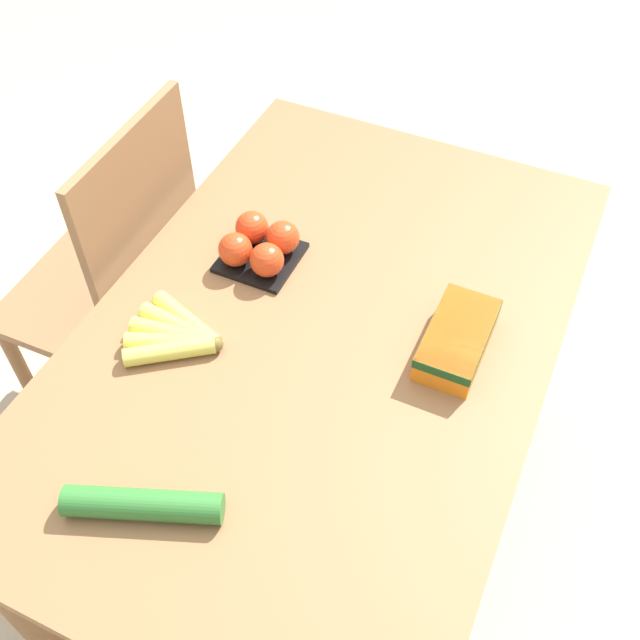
{
  "coord_description": "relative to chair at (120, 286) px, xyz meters",
  "views": [
    {
      "loc": [
        -0.79,
        -0.36,
        1.8
      ],
      "look_at": [
        0.0,
        0.0,
        0.78
      ],
      "focal_mm": 42.0,
      "sensor_mm": 36.0,
      "label": 1
    }
  ],
  "objects": [
    {
      "name": "carrot_bag",
      "position": [
        -0.06,
        -0.82,
        0.3
      ],
      "size": [
        0.2,
        0.1,
        0.06
      ],
      "color": "orange",
      "rests_on": "dining_table"
    },
    {
      "name": "cucumber_near",
      "position": [
        -0.56,
        -0.49,
        0.29
      ],
      "size": [
        0.13,
        0.24,
        0.05
      ],
      "color": "#2D702D",
      "rests_on": "dining_table"
    },
    {
      "name": "tomato_pack",
      "position": [
        -0.01,
        -0.4,
        0.3
      ],
      "size": [
        0.15,
        0.15,
        0.08
      ],
      "color": "black",
      "rests_on": "dining_table"
    },
    {
      "name": "ground_plane",
      "position": [
        -0.12,
        -0.59,
        -0.49
      ],
      "size": [
        12.0,
        12.0,
        0.0
      ],
      "primitive_type": "plane",
      "color": "#B7A88E"
    },
    {
      "name": "banana_bunch",
      "position": [
        -0.25,
        -0.36,
        0.28
      ],
      "size": [
        0.18,
        0.18,
        0.03
      ],
      "color": "brown",
      "rests_on": "dining_table"
    },
    {
      "name": "dining_table",
      "position": [
        -0.12,
        -0.59,
        0.15
      ],
      "size": [
        1.27,
        0.82,
        0.75
      ],
      "color": "olive",
      "rests_on": "ground_plane"
    },
    {
      "name": "chair",
      "position": [
        0.0,
        0.0,
        0.0
      ],
      "size": [
        0.43,
        0.41,
        0.96
      ],
      "rotation": [
        0.0,
        0.0,
        3.16
      ],
      "color": "#8E6642",
      "rests_on": "ground_plane"
    }
  ]
}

